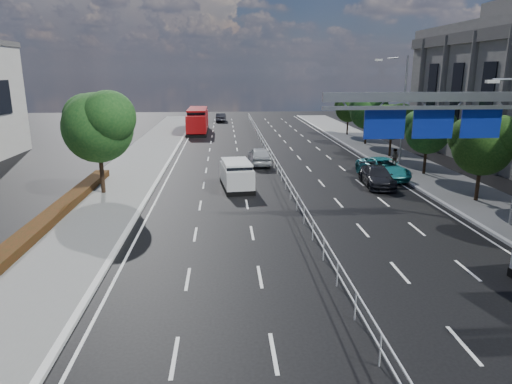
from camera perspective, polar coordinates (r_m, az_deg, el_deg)
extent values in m
plane|color=black|center=(14.32, 14.04, -18.51)|extent=(160.00, 160.00, 0.00)
cube|color=silver|center=(14.54, -24.37, -18.61)|extent=(0.25, 140.00, 0.15)
cube|color=silver|center=(34.72, 2.85, 3.60)|extent=(0.05, 85.00, 0.05)
cube|color=silver|center=(34.81, 2.84, 2.88)|extent=(0.05, 85.00, 0.05)
cube|color=gray|center=(23.44, 20.83, 11.05)|extent=(10.20, 0.25, 0.45)
cube|color=gray|center=(23.47, 20.72, 9.84)|extent=(10.20, 0.18, 0.18)
cube|color=silver|center=(24.81, 27.44, 12.16)|extent=(0.60, 0.25, 0.15)
cube|color=navy|center=(24.98, 26.28, 7.67)|extent=(2.00, 0.08, 1.40)
cube|color=white|center=(25.02, 26.23, 7.69)|extent=(1.80, 0.02, 1.20)
cube|color=navy|center=(23.87, 21.25, 7.92)|extent=(2.00, 0.08, 1.40)
cube|color=white|center=(23.92, 21.20, 7.94)|extent=(1.80, 0.02, 1.20)
cube|color=navy|center=(22.96, 15.76, 8.13)|extent=(2.00, 0.08, 1.40)
cube|color=white|center=(23.01, 15.72, 8.15)|extent=(1.80, 0.02, 1.20)
cylinder|color=gray|center=(40.31, 17.95, 9.50)|extent=(0.16, 0.16, 9.00)
cylinder|color=gray|center=(39.76, 16.79, 15.75)|extent=(0.10, 2.40, 0.10)
cube|color=silver|center=(39.35, 15.08, 15.66)|extent=(0.60, 0.25, 0.15)
cylinder|color=black|center=(30.95, -18.75, 2.85)|extent=(0.28, 0.28, 3.50)
sphere|color=#133D16|center=(30.55, -19.15, 7.60)|extent=(4.40, 4.40, 4.40)
sphere|color=#133D16|center=(29.62, -17.93, 8.87)|extent=(3.30, 3.30, 3.30)
sphere|color=#133D16|center=(31.33, -20.31, 8.70)|extent=(3.08, 3.08, 3.08)
cylinder|color=black|center=(30.67, 26.03, 1.35)|extent=(0.22, 0.22, 2.80)
sphere|color=black|center=(30.31, 26.47, 5.16)|extent=(3.50, 3.50, 3.50)
sphere|color=black|center=(30.15, 28.24, 5.98)|extent=(2.62, 2.62, 2.62)
sphere|color=black|center=(30.40, 25.07, 6.19)|extent=(2.45, 2.45, 2.45)
cylinder|color=black|center=(37.21, 20.38, 4.00)|extent=(0.22, 0.22, 2.70)
sphere|color=#133D16|center=(36.92, 20.66, 7.04)|extent=(3.30, 3.30, 3.30)
sphere|color=#133D16|center=(36.69, 22.00, 7.72)|extent=(2.48, 2.48, 2.47)
sphere|color=#133D16|center=(37.08, 19.59, 7.84)|extent=(2.31, 2.31, 2.31)
cylinder|color=black|center=(44.06, 16.44, 5.85)|extent=(0.21, 0.21, 2.65)
sphere|color=black|center=(43.81, 16.63, 8.38)|extent=(3.20, 3.20, 3.20)
sphere|color=black|center=(43.54, 17.70, 8.96)|extent=(2.40, 2.40, 2.40)
sphere|color=black|center=(44.03, 15.76, 9.03)|extent=(2.24, 2.24, 2.24)
cylinder|color=black|center=(51.07, 13.57, 7.32)|extent=(0.23, 0.23, 2.85)
sphere|color=#133D16|center=(50.85, 13.71, 9.67)|extent=(3.60, 3.60, 3.60)
sphere|color=#133D16|center=(50.52, 14.73, 10.23)|extent=(2.70, 2.70, 2.70)
sphere|color=#133D16|center=(51.14, 12.88, 10.26)|extent=(2.52, 2.52, 2.52)
cylinder|color=black|center=(58.23, 11.37, 8.20)|extent=(0.21, 0.21, 2.60)
sphere|color=black|center=(58.05, 11.46, 10.09)|extent=(3.10, 3.10, 3.10)
sphere|color=black|center=(57.73, 12.22, 10.54)|extent=(2.32, 2.33, 2.32)
sphere|color=black|center=(58.32, 10.84, 10.55)|extent=(2.17, 2.17, 2.17)
cube|color=black|center=(31.28, -2.43, 0.76)|extent=(2.34, 4.53, 0.31)
cube|color=silver|center=(31.10, -2.45, 2.10)|extent=(2.30, 4.44, 1.28)
cube|color=black|center=(30.97, -2.46, 3.26)|extent=(2.02, 3.24, 0.57)
cube|color=silver|center=(30.91, -2.47, 3.77)|extent=(2.12, 3.50, 0.11)
cylinder|color=black|center=(29.79, -3.53, 0.35)|extent=(0.34, 0.67, 0.64)
cylinder|color=black|center=(30.01, -0.60, 0.48)|extent=(0.34, 0.67, 0.64)
cylinder|color=black|center=(32.51, -4.13, 1.57)|extent=(0.34, 0.67, 0.64)
cylinder|color=black|center=(32.70, -1.44, 1.69)|extent=(0.34, 0.67, 0.64)
cube|color=black|center=(60.74, -7.25, 7.55)|extent=(2.54, 10.43, 0.31)
cube|color=maroon|center=(60.59, -7.29, 8.80)|extent=(2.49, 10.23, 2.12)
cube|color=black|center=(60.49, -7.33, 9.80)|extent=(2.28, 7.36, 0.93)
cube|color=maroon|center=(60.45, -7.34, 10.24)|extent=(2.38, 7.98, 0.19)
cylinder|color=black|center=(57.44, -8.44, 7.26)|extent=(0.28, 0.64, 0.64)
cylinder|color=black|center=(57.33, -6.39, 7.31)|extent=(0.28, 0.64, 0.64)
cylinder|color=black|center=(64.12, -8.03, 8.05)|extent=(0.28, 0.64, 0.64)
cylinder|color=black|center=(64.02, -6.19, 8.10)|extent=(0.28, 0.64, 0.64)
imported|color=#AEB1B5|center=(39.18, 0.43, 4.55)|extent=(1.92, 4.50, 1.52)
imported|color=black|center=(73.50, -4.39, 9.28)|extent=(1.64, 4.10, 1.33)
imported|color=#1A7178|center=(35.42, 15.60, 2.86)|extent=(3.10, 5.59, 1.48)
imported|color=black|center=(32.88, 14.90, 1.89)|extent=(2.24, 4.76, 1.34)
imported|color=gray|center=(39.00, 16.90, 4.10)|extent=(0.95, 0.90, 1.55)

